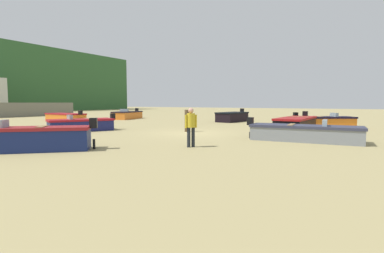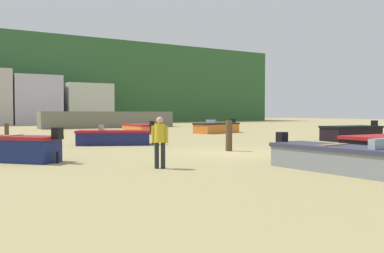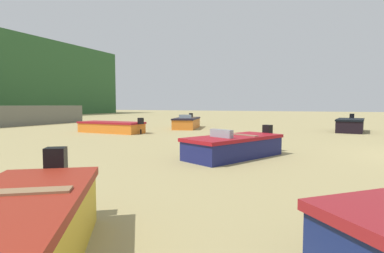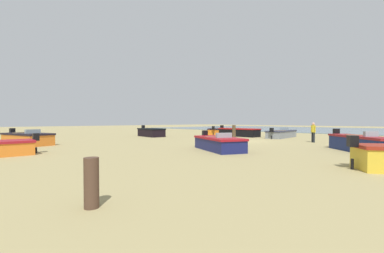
# 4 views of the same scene
# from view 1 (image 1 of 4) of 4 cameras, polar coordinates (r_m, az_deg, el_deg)

# --- Properties ---
(ground_plane) EXTENTS (160.00, 160.00, 0.00)m
(ground_plane) POSITION_cam_1_polar(r_m,az_deg,el_deg) (17.38, 0.11, -1.28)
(ground_plane) COLOR tan
(harbor_pier) EXTENTS (15.08, 2.40, 1.84)m
(harbor_pier) POSITION_cam_1_polar(r_m,az_deg,el_deg) (43.72, -31.57, 2.87)
(harbor_pier) COLOR slate
(harbor_pier) RESTS_ON ground
(boat_orange_0) EXTENTS (4.61, 2.78, 1.18)m
(boat_orange_0) POSITION_cam_1_polar(r_m,az_deg,el_deg) (33.18, -12.70, 2.26)
(boat_orange_0) COLOR orange
(boat_orange_0) RESTS_ON ground
(boat_grey_1) EXTENTS (2.01, 5.34, 1.08)m
(boat_grey_1) POSITION_cam_1_polar(r_m,az_deg,el_deg) (14.64, 21.47, -1.20)
(boat_grey_1) COLOR gray
(boat_grey_1) RESTS_ON ground
(boat_black_3) EXTENTS (4.01, 2.08, 1.24)m
(boat_black_3) POSITION_cam_1_polar(r_m,az_deg,el_deg) (27.86, 8.03, 1.92)
(boat_black_3) COLOR black
(boat_black_3) RESTS_ON ground
(boat_black_4) EXTENTS (5.08, 1.72, 1.23)m
(boat_black_4) POSITION_cam_1_polar(r_m,az_deg,el_deg) (19.21, 20.02, 0.40)
(boat_black_4) COLOR black
(boat_black_4) RESTS_ON ground
(boat_navy_5) EXTENTS (4.04, 4.14, 1.24)m
(boat_navy_5) POSITION_cam_1_polar(r_m,az_deg,el_deg) (12.48, -30.02, -2.13)
(boat_navy_5) COLOR navy
(boat_navy_5) RESTS_ON ground
(boat_navy_6) EXTENTS (4.25, 3.11, 1.10)m
(boat_navy_6) POSITION_cam_1_polar(r_m,az_deg,el_deg) (19.87, -21.19, 0.33)
(boat_navy_6) COLOR navy
(boat_navy_6) RESTS_ON ground
(boat_orange_7) EXTENTS (1.83, 4.99, 1.07)m
(boat_orange_7) POSITION_cam_1_polar(r_m,az_deg,el_deg) (31.92, -23.87, 1.76)
(boat_orange_7) COLOR orange
(boat_orange_7) RESTS_ON ground
(boat_orange_8) EXTENTS (3.59, 4.29, 1.13)m
(boat_orange_8) POSITION_cam_1_polar(r_m,az_deg,el_deg) (23.38, 24.86, 0.86)
(boat_orange_8) COLOR orange
(boat_orange_8) RESTS_ON ground
(mooring_post_near_water) EXTENTS (0.30, 0.30, 1.38)m
(mooring_post_near_water) POSITION_cam_1_polar(r_m,az_deg,el_deg) (18.10, -1.00, 1.16)
(mooring_post_near_water) COLOR #4C3A26
(mooring_post_near_water) RESTS_ON ground
(beach_walker_foreground) EXTENTS (0.49, 0.47, 1.62)m
(beach_walker_foreground) POSITION_cam_1_polar(r_m,az_deg,el_deg) (11.76, -0.21, 0.48)
(beach_walker_foreground) COLOR #20242B
(beach_walker_foreground) RESTS_ON ground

